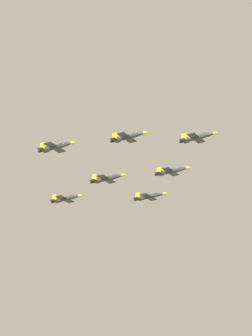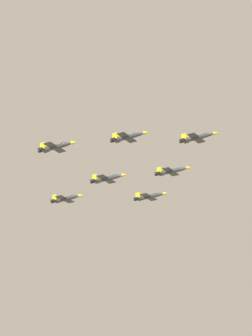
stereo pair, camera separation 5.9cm
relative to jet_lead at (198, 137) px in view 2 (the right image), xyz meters
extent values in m
ellipsoid|color=#2D3338|center=(0.02, 0.02, -0.07)|extent=(9.44, 10.77, 1.63)
cone|color=gold|center=(-4.55, -5.40, -0.07)|extent=(2.12, 2.14, 1.39)
ellipsoid|color=#334751|center=(-1.79, -2.12, 0.54)|extent=(2.34, 2.46, 0.95)
cube|color=#2D3338|center=(0.43, 0.51, -0.16)|extent=(8.81, 8.07, 0.16)
cube|color=gold|center=(3.55, -2.13, -0.11)|extent=(2.17, 2.41, 0.20)
cube|color=gold|center=(-2.70, 3.14, -0.11)|extent=(2.17, 2.41, 0.20)
cube|color=#2D3338|center=(3.46, 4.10, -0.07)|extent=(4.62, 4.34, 0.16)
cube|color=gold|center=(3.92, 3.38, 1.11)|extent=(1.34, 1.53, 2.36)
cube|color=gold|center=(2.67, 4.43, 1.11)|extent=(1.34, 1.53, 2.36)
cylinder|color=black|center=(4.35, 5.16, -0.07)|extent=(1.46, 1.43, 1.14)
ellipsoid|color=#2D3338|center=(24.33, 4.49, -3.47)|extent=(9.24, 11.14, 1.65)
cone|color=gold|center=(19.91, -1.15, -3.47)|extent=(2.13, 2.17, 1.41)
ellipsoid|color=#334751|center=(22.59, 2.26, -2.85)|extent=(2.34, 2.50, 0.96)
cube|color=#2D3338|center=(24.73, 4.99, -3.56)|extent=(9.05, 7.98, 0.17)
cube|color=gold|center=(27.98, 2.44, -3.51)|extent=(2.14, 2.48, 0.20)
cube|color=gold|center=(21.48, 7.54, -3.51)|extent=(2.14, 2.48, 0.20)
cube|color=#2D3338|center=(27.67, 8.74, -3.47)|extent=(4.72, 4.31, 0.17)
cube|color=gold|center=(28.16, 8.03, -2.27)|extent=(1.31, 1.58, 2.39)
cube|color=gold|center=(26.86, 9.05, -2.27)|extent=(1.31, 1.58, 2.39)
cylinder|color=black|center=(28.53, 9.84, -3.47)|extent=(1.48, 1.44, 1.16)
ellipsoid|color=#2D3338|center=(-0.47, 24.74, -1.62)|extent=(9.25, 10.92, 1.63)
cone|color=gold|center=(-4.92, 19.22, -1.62)|extent=(2.11, 2.14, 1.39)
ellipsoid|color=#334751|center=(-2.23, 22.56, -1.00)|extent=(2.32, 2.47, 0.95)
cube|color=#2D3338|center=(-0.08, 25.23, -1.71)|extent=(8.89, 7.96, 0.16)
cube|color=gold|center=(3.11, 22.67, -1.66)|extent=(2.14, 2.44, 0.20)
cube|color=gold|center=(-3.26, 27.80, -1.66)|extent=(2.14, 2.44, 0.20)
cube|color=#2D3338|center=(2.88, 28.90, -1.62)|extent=(4.65, 4.29, 0.16)
cube|color=gold|center=(3.35, 28.18, -0.44)|extent=(1.31, 1.55, 2.36)
cube|color=gold|center=(2.08, 29.21, -0.44)|extent=(1.31, 1.55, 2.36)
cylinder|color=black|center=(3.74, 29.97, -1.62)|extent=(1.46, 1.43, 1.14)
ellipsoid|color=#2D3338|center=(48.65, 8.95, -5.32)|extent=(9.84, 11.30, 1.71)
cone|color=gold|center=(43.90, 3.27, -5.32)|extent=(2.21, 2.24, 1.45)
ellipsoid|color=#334751|center=(46.78, 6.71, -4.68)|extent=(2.45, 2.57, 1.00)
cube|color=#2D3338|center=(49.08, 9.46, -5.42)|extent=(9.24, 8.42, 0.17)
cube|color=gold|center=(52.36, 6.72, -5.37)|extent=(2.26, 2.53, 0.21)
cube|color=gold|center=(45.80, 12.20, -5.37)|extent=(2.26, 2.53, 0.21)
cube|color=#2D3338|center=(52.23, 13.24, -5.32)|extent=(4.84, 4.53, 0.17)
cube|color=gold|center=(52.72, 12.49, -4.09)|extent=(1.39, 1.60, 2.47)
cube|color=gold|center=(51.40, 13.58, -4.09)|extent=(1.39, 1.60, 2.47)
cylinder|color=black|center=(53.16, 14.35, -5.32)|extent=(1.53, 1.50, 1.20)
ellipsoid|color=#2D3338|center=(-0.97, 49.46, -7.06)|extent=(9.42, 11.25, 1.68)
cone|color=gold|center=(-5.48, 43.77, -7.06)|extent=(2.16, 2.20, 1.42)
ellipsoid|color=#334751|center=(-2.75, 47.21, -6.43)|extent=(2.37, 2.53, 0.98)
cube|color=#2D3338|center=(-0.56, 49.97, -7.15)|extent=(9.14, 8.13, 0.17)
cube|color=gold|center=(2.72, 47.36, -7.10)|extent=(2.18, 2.50, 0.20)
cube|color=gold|center=(-3.84, 52.58, -7.10)|extent=(2.18, 2.50, 0.20)
cube|color=#2D3338|center=(2.44, 53.74, -7.06)|extent=(4.77, 4.38, 0.17)
cube|color=gold|center=(2.94, 53.02, -5.85)|extent=(1.33, 1.60, 2.42)
cube|color=gold|center=(1.62, 54.06, -5.85)|extent=(1.33, 1.60, 2.42)
cylinder|color=black|center=(3.32, 54.85, -7.06)|extent=(1.50, 1.46, 1.17)
ellipsoid|color=#2D3338|center=(23.84, 29.21, -7.97)|extent=(9.62, 11.36, 1.70)
cone|color=gold|center=(19.22, 23.47, -7.97)|extent=(2.19, 2.23, 1.44)
ellipsoid|color=#334751|center=(22.02, 26.94, -7.34)|extent=(2.41, 2.56, 0.99)
cube|color=#2D3338|center=(24.26, 29.72, -8.07)|extent=(9.25, 8.28, 0.17)
cube|color=gold|center=(27.57, 27.05, -8.02)|extent=(2.22, 2.53, 0.20)
cube|color=gold|center=(20.95, 32.39, -8.02)|extent=(2.22, 2.53, 0.20)
cube|color=#2D3338|center=(27.33, 33.53, -7.97)|extent=(4.83, 4.46, 0.17)
cube|color=gold|center=(27.82, 32.79, -6.75)|extent=(1.36, 1.61, 2.45)
cube|color=gold|center=(26.50, 33.85, -6.75)|extent=(1.36, 1.61, 2.45)
cylinder|color=black|center=(28.23, 34.64, -7.97)|extent=(1.52, 1.48, 1.19)
ellipsoid|color=#2D3338|center=(35.76, 43.80, -12.47)|extent=(9.40, 10.78, 1.63)
cone|color=gold|center=(31.22, 38.38, -12.47)|extent=(2.11, 2.14, 1.39)
ellipsoid|color=#334751|center=(33.96, 41.66, -11.86)|extent=(2.33, 2.45, 0.95)
cube|color=#2D3338|center=(36.16, 44.28, -12.56)|extent=(8.81, 8.04, 0.16)
cube|color=gold|center=(39.29, 41.67, -12.51)|extent=(2.16, 2.41, 0.20)
cube|color=gold|center=(33.03, 46.90, -12.51)|extent=(2.16, 2.41, 0.20)
cube|color=#2D3338|center=(39.18, 47.89, -12.47)|extent=(4.62, 4.32, 0.16)
cube|color=gold|center=(39.64, 47.17, -11.29)|extent=(1.33, 1.53, 2.36)
cube|color=gold|center=(38.39, 48.21, -11.29)|extent=(1.33, 1.53, 2.36)
cylinder|color=black|center=(40.06, 48.94, -12.47)|extent=(1.46, 1.43, 1.14)
camera|label=1|loc=(-220.62, 55.87, -103.10)|focal=75.60mm
camera|label=2|loc=(-220.62, 55.81, -103.10)|focal=75.60mm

